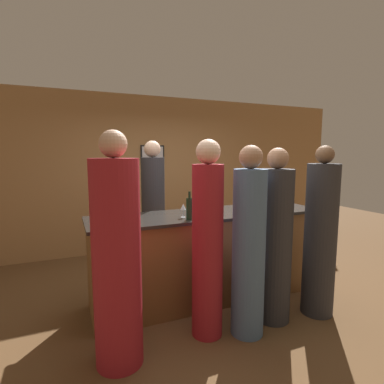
{
  "coord_description": "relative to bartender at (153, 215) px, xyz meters",
  "views": [
    {
      "loc": [
        -1.57,
        -3.17,
        1.77
      ],
      "look_at": [
        -0.18,
        0.1,
        1.31
      ],
      "focal_mm": 28.0,
      "sensor_mm": 36.0,
      "label": 1
    }
  ],
  "objects": [
    {
      "name": "guest_2",
      "position": [
        -0.76,
        -1.61,
        -0.01
      ],
      "size": [
        0.39,
        0.39,
        1.95
      ],
      "color": "maroon",
      "rests_on": "ground_plane"
    },
    {
      "name": "bar_counter",
      "position": [
        0.46,
        -0.84,
        -0.38
      ],
      "size": [
        2.85,
        0.75,
        1.06
      ],
      "color": "brown",
      "rests_on": "ground_plane"
    },
    {
      "name": "wine_glass_1",
      "position": [
        0.28,
        -0.9,
        0.25
      ],
      "size": [
        0.07,
        0.07,
        0.14
      ],
      "color": "silver",
      "rests_on": "bar_counter"
    },
    {
      "name": "wine_glass_2",
      "position": [
        1.2,
        -0.83,
        0.26
      ],
      "size": [
        0.08,
        0.08,
        0.16
      ],
      "color": "silver",
      "rests_on": "bar_counter"
    },
    {
      "name": "wine_bottle_1",
      "position": [
        -0.63,
        -0.8,
        0.27
      ],
      "size": [
        0.07,
        0.07,
        0.31
      ],
      "color": "#19381E",
      "rests_on": "bar_counter"
    },
    {
      "name": "guest_0",
      "position": [
        1.41,
        -1.65,
        -0.05
      ],
      "size": [
        0.34,
        0.34,
        1.85
      ],
      "color": "#2D2D33",
      "rests_on": "ground_plane"
    },
    {
      "name": "wine_bottle_2",
      "position": [
        0.35,
        -0.75,
        0.25
      ],
      "size": [
        0.07,
        0.07,
        0.28
      ],
      "color": "black",
      "rests_on": "bar_counter"
    },
    {
      "name": "wine_glass_0",
      "position": [
        0.07,
        -0.96,
        0.26
      ],
      "size": [
        0.06,
        0.06,
        0.15
      ],
      "color": "silver",
      "rests_on": "bar_counter"
    },
    {
      "name": "back_wall",
      "position": [
        0.46,
        1.39,
        0.48
      ],
      "size": [
        8.0,
        0.08,
        2.8
      ],
      "color": "#A37547",
      "rests_on": "ground_plane"
    },
    {
      "name": "ground_plane",
      "position": [
        0.46,
        -0.84,
        -0.92
      ],
      "size": [
        14.0,
        14.0,
        0.0
      ],
      "primitive_type": "plane",
      "color": "brown"
    },
    {
      "name": "guest_1",
      "position": [
        0.1,
        -1.53,
        -0.01
      ],
      "size": [
        0.3,
        0.3,
        1.9
      ],
      "color": "maroon",
      "rests_on": "ground_plane"
    },
    {
      "name": "wine_bottle_0",
      "position": [
        0.1,
        -1.09,
        0.27
      ],
      "size": [
        0.07,
        0.07,
        0.31
      ],
      "color": "black",
      "rests_on": "bar_counter"
    },
    {
      "name": "guest_4",
      "position": [
        0.47,
        -1.67,
        -0.05
      ],
      "size": [
        0.32,
        0.32,
        1.85
      ],
      "color": "#4C6B93",
      "rests_on": "ground_plane"
    },
    {
      "name": "bartender",
      "position": [
        0.0,
        0.0,
        0.0
      ],
      "size": [
        0.33,
        0.33,
        1.94
      ],
      "rotation": [
        0.0,
        0.0,
        3.14
      ],
      "color": "#2D2D33",
      "rests_on": "ground_plane"
    },
    {
      "name": "guest_3",
      "position": [
        0.87,
        -1.56,
        -0.07
      ],
      "size": [
        0.35,
        0.35,
        1.83
      ],
      "color": "#2D2D33",
      "rests_on": "ground_plane"
    }
  ]
}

